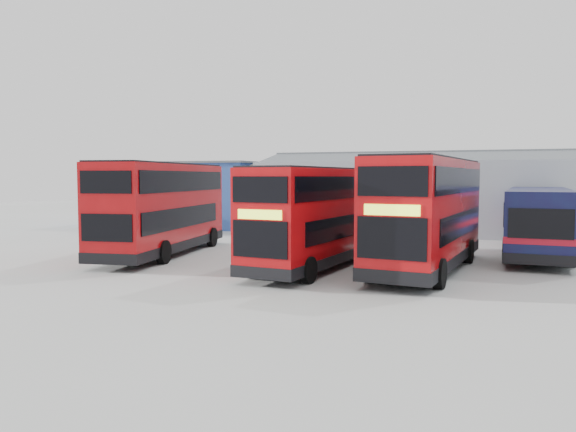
{
  "coord_description": "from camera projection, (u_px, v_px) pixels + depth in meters",
  "views": [
    {
      "loc": [
        8.03,
        -23.08,
        3.95
      ],
      "look_at": [
        -0.38,
        2.05,
        2.1
      ],
      "focal_mm": 35.0,
      "sensor_mm": 36.0,
      "label": 1
    }
  ],
  "objects": [
    {
      "name": "double_decker_right",
      "position": [
        428.0,
        215.0,
        23.62
      ],
      "size": [
        4.16,
        11.42,
        4.73
      ],
      "rotation": [
        0.0,
        0.0,
        -0.14
      ],
      "color": "#B10A0E",
      "rests_on": "ground"
    },
    {
      "name": "double_decker_centre",
      "position": [
        318.0,
        218.0,
        24.32
      ],
      "size": [
        3.86,
        10.52,
        4.35
      ],
      "rotation": [
        0.0,
        0.0,
        -0.14
      ],
      "color": "#B10A0E",
      "rests_on": "ground"
    },
    {
      "name": "ground_plane",
      "position": [
        281.0,
        267.0,
        24.66
      ],
      "size": [
        120.0,
        120.0,
        0.0
      ],
      "primitive_type": "plane",
      "color": "#A6A6A1",
      "rests_on": "ground"
    },
    {
      "name": "double_decker_left",
      "position": [
        163.0,
        209.0,
        28.27
      ],
      "size": [
        3.91,
        11.19,
        4.64
      ],
      "rotation": [
        0.0,
        0.0,
        3.26
      ],
      "color": "#B10A0E",
      "rests_on": "ground"
    },
    {
      "name": "maintenance_shed",
      "position": [
        475.0,
        195.0,
        40.86
      ],
      "size": [
        30.5,
        12.0,
        5.89
      ],
      "color": "#9CA1AA",
      "rests_on": "ground"
    },
    {
      "name": "single_decker_blue",
      "position": [
        538.0,
        222.0,
        28.26
      ],
      "size": [
        3.86,
        12.54,
        3.35
      ],
      "rotation": [
        0.0,
        0.0,
        3.06
      ],
      "color": "#0E163F",
      "rests_on": "ground"
    },
    {
      "name": "office_block",
      "position": [
        192.0,
        194.0,
        45.93
      ],
      "size": [
        12.3,
        8.32,
        5.12
      ],
      "color": "navy",
      "rests_on": "ground"
    },
    {
      "name": "panel_van",
      "position": [
        141.0,
        213.0,
        41.82
      ],
      "size": [
        3.5,
        5.61,
        2.29
      ],
      "rotation": [
        0.0,
        0.0,
        -0.29
      ],
      "color": "white",
      "rests_on": "ground"
    }
  ]
}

